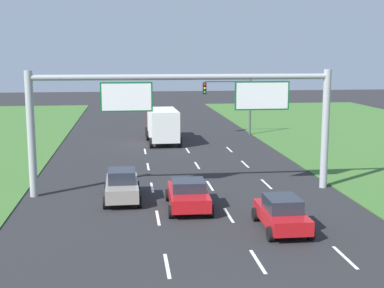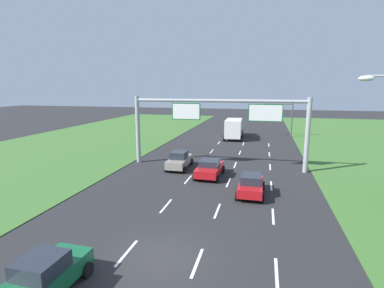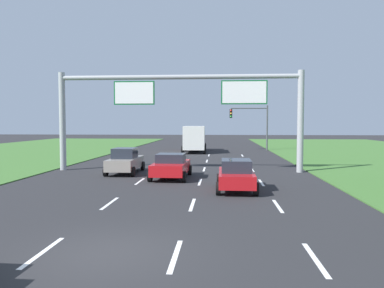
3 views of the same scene
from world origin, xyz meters
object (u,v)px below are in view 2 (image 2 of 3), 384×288
(car_mid_lane, at_px, (210,168))
(traffic_light_mast, at_px, (280,113))
(car_near_red, at_px, (44,277))
(car_lead_silver, at_px, (251,185))
(box_truck, at_px, (234,128))
(car_far_ahead, at_px, (179,160))
(sign_gantry, at_px, (219,118))

(car_mid_lane, xyz_separation_m, traffic_light_mast, (6.94, 24.44, 3.11))
(car_near_red, distance_m, traffic_light_mast, 42.72)
(car_near_red, distance_m, car_mid_lane, 17.24)
(car_lead_silver, distance_m, box_truck, 25.27)
(car_lead_silver, height_order, car_far_ahead, car_far_ahead)
(sign_gantry, bearing_deg, car_mid_lane, -94.99)
(car_lead_silver, distance_m, sign_gantry, 9.07)
(car_lead_silver, height_order, traffic_light_mast, traffic_light_mast)
(car_far_ahead, xyz_separation_m, box_truck, (3.44, 19.07, 0.84))
(box_truck, xyz_separation_m, sign_gantry, (0.25, -17.69, 3.23))
(box_truck, bearing_deg, car_lead_silver, -83.19)
(car_near_red, height_order, car_lead_silver, car_near_red)
(car_far_ahead, height_order, box_truck, box_truck)
(car_mid_lane, distance_m, car_far_ahead, 3.96)
(sign_gantry, height_order, traffic_light_mast, sign_gantry)
(car_near_red, relative_size, car_mid_lane, 0.94)
(car_lead_silver, distance_m, car_far_ahead, 9.31)
(car_near_red, distance_m, car_far_ahead, 18.96)
(car_near_red, xyz_separation_m, car_mid_lane, (3.33, 16.92, -0.06))
(car_far_ahead, bearing_deg, box_truck, 79.20)
(car_mid_lane, bearing_deg, car_lead_silver, -43.82)
(car_far_ahead, height_order, sign_gantry, sign_gantry)
(car_mid_lane, xyz_separation_m, box_truck, (0.05, 21.11, 0.90))
(car_near_red, bearing_deg, traffic_light_mast, 77.27)
(car_lead_silver, bearing_deg, traffic_light_mast, 84.13)
(car_mid_lane, xyz_separation_m, car_far_ahead, (-3.39, 2.04, 0.06))
(car_lead_silver, height_order, car_mid_lane, car_lead_silver)
(car_lead_silver, distance_m, car_mid_lane, 5.43)
(box_truck, xyz_separation_m, traffic_light_mast, (6.90, 3.33, 2.21))
(car_mid_lane, bearing_deg, sign_gantry, 86.62)
(car_near_red, height_order, traffic_light_mast, traffic_light_mast)
(traffic_light_mast, bearing_deg, car_lead_silver, -96.32)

